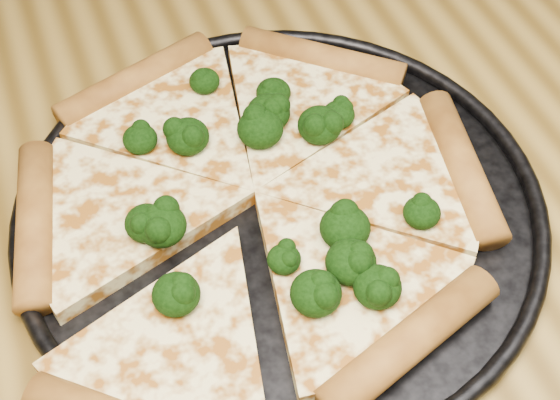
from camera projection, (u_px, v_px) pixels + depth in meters
name	position (u px, v px, depth m)	size (l,w,h in m)	color
dining_table	(195.00, 360.00, 0.61)	(1.20, 0.90, 0.75)	olive
pizza_pan	(280.00, 207.00, 0.58)	(0.39, 0.39, 0.02)	black
pizza	(252.00, 200.00, 0.57)	(0.37, 0.39, 0.03)	#FFEE9C
broccoli_florets	(270.00, 190.00, 0.57)	(0.21, 0.26, 0.03)	black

